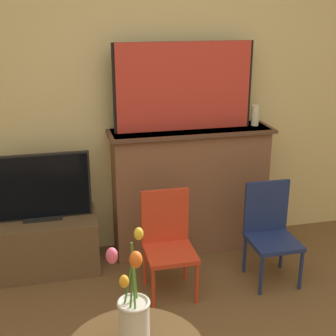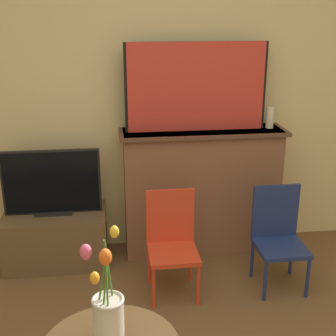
# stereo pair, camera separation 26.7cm
# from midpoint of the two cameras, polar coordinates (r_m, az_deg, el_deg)

# --- Properties ---
(wall_back) EXTENTS (8.00, 0.06, 2.70)m
(wall_back) POSITION_cam_midpoint_polar(r_m,az_deg,el_deg) (3.51, 1.36, 11.21)
(wall_back) COLOR beige
(wall_back) RESTS_ON ground
(fireplace_mantel) EXTENTS (1.23, 0.34, 0.97)m
(fireplace_mantel) POSITION_cam_midpoint_polar(r_m,az_deg,el_deg) (3.61, 6.21, -2.67)
(fireplace_mantel) COLOR brown
(fireplace_mantel) RESTS_ON ground
(painting) EXTENTS (1.03, 0.03, 0.63)m
(painting) POSITION_cam_midpoint_polar(r_m,az_deg,el_deg) (3.39, 5.76, 9.76)
(painting) COLOR black
(painting) RESTS_ON fireplace_mantel
(mantel_candle) EXTENTS (0.06, 0.06, 0.16)m
(mantel_candle) POSITION_cam_midpoint_polar(r_m,az_deg,el_deg) (3.60, 14.43, 5.94)
(mantel_candle) COLOR silver
(mantel_candle) RESTS_ON fireplace_mantel
(tv_stand) EXTENTS (0.74, 0.42, 0.40)m
(tv_stand) POSITION_cam_midpoint_polar(r_m,az_deg,el_deg) (3.59, -11.38, -8.38)
(tv_stand) COLOR brown
(tv_stand) RESTS_ON ground
(tv_monitor) EXTENTS (0.70, 0.12, 0.48)m
(tv_monitor) POSITION_cam_midpoint_polar(r_m,az_deg,el_deg) (3.42, -11.85, -1.87)
(tv_monitor) COLOR black
(tv_monitor) RESTS_ON tv_stand
(chair_red) EXTENTS (0.32, 0.32, 0.69)m
(chair_red) POSITION_cam_midpoint_polar(r_m,az_deg,el_deg) (3.13, 2.94, -8.69)
(chair_red) COLOR red
(chair_red) RESTS_ON ground
(chair_blue) EXTENTS (0.32, 0.32, 0.69)m
(chair_blue) POSITION_cam_midpoint_polar(r_m,az_deg,el_deg) (3.32, 15.57, -7.74)
(chair_blue) COLOR navy
(chair_blue) RESTS_ON ground
(vase_tulips) EXTENTS (0.16, 0.19, 0.52)m
(vase_tulips) POSITION_cam_midpoint_polar(r_m,az_deg,el_deg) (1.95, -3.27, -17.62)
(vase_tulips) COLOR beige
(vase_tulips) RESTS_ON side_table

